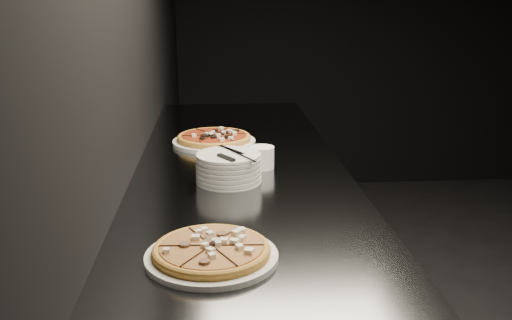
{
  "coord_description": "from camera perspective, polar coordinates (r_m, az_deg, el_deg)",
  "views": [
    {
      "loc": [
        -2.21,
        -1.94,
        1.51
      ],
      "look_at": [
        -2.08,
        -0.08,
        0.97
      ],
      "focal_mm": 40.0,
      "sensor_mm": 36.0,
      "label": 1
    }
  ],
  "objects": [
    {
      "name": "pizza_tomato",
      "position": [
        2.34,
        -4.21,
        2.12
      ],
      "size": [
        0.34,
        0.34,
        0.04
      ],
      "rotation": [
        0.0,
        0.0,
        0.08
      ],
      "color": "white",
      "rests_on": "counter"
    },
    {
      "name": "wall_back",
      "position": [
        4.97,
        23.05,
        13.7
      ],
      "size": [
        5.0,
        0.02,
        2.8
      ],
      "primitive_type": "cube",
      "color": "black",
      "rests_on": "floor"
    },
    {
      "name": "counter",
      "position": [
        2.21,
        -1.47,
        -12.14
      ],
      "size": [
        0.74,
        2.44,
        0.92
      ],
      "color": "#5C5E64",
      "rests_on": "floor"
    },
    {
      "name": "cutlery",
      "position": [
        1.83,
        -2.51,
        0.58
      ],
      "size": [
        0.1,
        0.22,
        0.01
      ],
      "rotation": [
        0.0,
        0.0,
        0.58
      ],
      "color": "#B3B5BA",
      "rests_on": "plate_stack"
    },
    {
      "name": "wall_left",
      "position": [
        1.97,
        -12.77,
        12.61
      ],
      "size": [
        0.02,
        5.0,
        2.8
      ],
      "primitive_type": "cube",
      "color": "black",
      "rests_on": "floor"
    },
    {
      "name": "pizza_mushroom",
      "position": [
        1.34,
        -4.47,
        -9.16
      ],
      "size": [
        0.31,
        0.31,
        0.04
      ],
      "rotation": [
        0.0,
        0.0,
        -0.05
      ],
      "color": "white",
      "rests_on": "counter"
    },
    {
      "name": "ramekin",
      "position": [
        2.01,
        0.57,
        0.34
      ],
      "size": [
        0.09,
        0.09,
        0.08
      ],
      "color": "white",
      "rests_on": "counter"
    },
    {
      "name": "plate_stack",
      "position": [
        1.86,
        -2.76,
        -0.78
      ],
      "size": [
        0.21,
        0.21,
        0.09
      ],
      "color": "white",
      "rests_on": "counter"
    }
  ]
}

